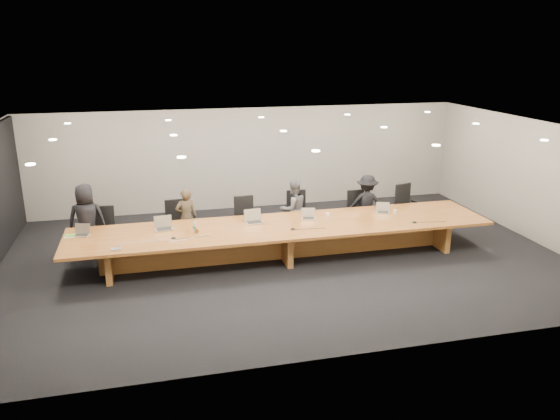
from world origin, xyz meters
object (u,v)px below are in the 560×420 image
at_px(chair_mid_left, 246,220).
at_px(person_a, 87,220).
at_px(conference_table, 283,235).
at_px(person_b, 186,218).
at_px(amber_mug, 197,231).
at_px(person_c, 293,209).
at_px(laptop_e, 383,208).
at_px(av_box, 116,249).
at_px(chair_right, 358,211).
at_px(laptop_d, 308,214).
at_px(paper_cup_far, 395,212).
at_px(chair_left, 176,223).
at_px(laptop_c, 254,217).
at_px(water_bottle, 195,227).
at_px(paper_cup_near, 328,215).
at_px(chair_far_left, 104,229).
at_px(chair_far_right, 408,206).
at_px(laptop_a, 81,230).
at_px(mic_center, 293,229).
at_px(mic_left, 173,238).
at_px(laptop_b, 164,223).
at_px(chair_mid_right, 298,214).
at_px(person_d, 367,203).
at_px(mic_right, 414,222).

xyz_separation_m(chair_mid_left, person_a, (-3.49, 0.02, 0.26)).
xyz_separation_m(conference_table, person_b, (-1.96, 1.25, 0.16)).
bearing_deg(amber_mug, person_c, 28.61).
height_order(laptop_e, av_box, laptop_e).
xyz_separation_m(chair_right, laptop_d, (-1.57, -0.97, 0.35)).
bearing_deg(av_box, laptop_d, 9.32).
bearing_deg(laptop_d, paper_cup_far, 11.01).
relative_size(chair_left, laptop_c, 2.86).
relative_size(chair_right, laptop_d, 3.49).
xyz_separation_m(person_a, water_bottle, (2.21, -1.21, 0.05)).
relative_size(person_a, paper_cup_near, 16.34).
height_order(conference_table, chair_far_left, chair_far_left).
height_order(chair_far_right, laptop_a, chair_far_right).
bearing_deg(chair_far_left, person_a, -147.70).
xyz_separation_m(laptop_a, mic_center, (4.26, -0.64, -0.10)).
xyz_separation_m(person_c, paper_cup_far, (2.11, -1.06, 0.09)).
relative_size(av_box, mic_left, 1.64).
relative_size(person_b, amber_mug, 15.36).
distance_m(person_a, av_box, 1.97).
bearing_deg(person_c, amber_mug, 15.51).
height_order(person_b, laptop_b, person_b).
bearing_deg(amber_mug, chair_left, 103.73).
height_order(water_bottle, amber_mug, water_bottle).
distance_m(person_b, laptop_d, 2.79).
distance_m(chair_far_right, paper_cup_near, 2.63).
distance_m(water_bottle, av_box, 1.66).
relative_size(chair_mid_right, amber_mug, 12.57).
height_order(chair_right, laptop_b, laptop_b).
bearing_deg(paper_cup_near, water_bottle, -173.61).
relative_size(chair_mid_left, mic_center, 9.06).
height_order(person_d, mic_center, person_d).
bearing_deg(laptop_d, laptop_b, -166.24).
xyz_separation_m(laptop_b, mic_left, (0.16, -0.58, -0.13)).
bearing_deg(paper_cup_far, paper_cup_near, 175.64).
bearing_deg(mic_center, mic_left, 178.97).
height_order(chair_far_right, laptop_d, chair_far_right).
bearing_deg(laptop_d, water_bottle, -158.95).
bearing_deg(chair_mid_left, laptop_a, -168.23).
bearing_deg(laptop_c, chair_far_left, 156.41).
bearing_deg(person_b, chair_mid_right, 176.64).
xyz_separation_m(chair_left, person_c, (2.75, -0.11, 0.17)).
xyz_separation_m(chair_far_left, mic_left, (1.44, -1.62, 0.25)).
xyz_separation_m(person_c, person_d, (1.86, 0.00, 0.01)).
height_order(person_b, person_c, person_c).
xyz_separation_m(chair_far_right, av_box, (-6.96, -1.90, 0.20)).
bearing_deg(mic_left, mic_center, -1.03).
relative_size(laptop_b, mic_right, 3.04).
distance_m(paper_cup_far, mic_center, 2.59).
bearing_deg(av_box, chair_left, 54.76).
relative_size(chair_left, paper_cup_near, 10.74).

